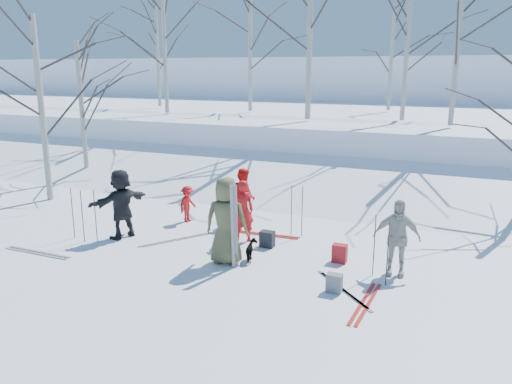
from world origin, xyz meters
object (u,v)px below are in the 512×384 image
at_px(skier_cream_east, 397,238).
at_px(skier_red_seated, 188,204).
at_px(skier_redor_behind, 243,196).
at_px(skier_red_north, 243,211).
at_px(skier_grey_west, 121,204).
at_px(backpack_red, 340,253).
at_px(dog, 252,251).
at_px(backpack_grey, 334,283).
at_px(backpack_dark, 267,239).
at_px(skier_olive_center, 226,221).

bearing_deg(skier_cream_east, skier_red_seated, 158.23).
xyz_separation_m(skier_redor_behind, skier_cream_east, (4.46, -1.98, 0.03)).
xyz_separation_m(skier_red_north, skier_redor_behind, (-0.60, 1.35, -0.00)).
distance_m(skier_grey_west, backpack_red, 5.66).
bearing_deg(dog, skier_cream_east, 167.64).
bearing_deg(skier_grey_west, skier_red_north, 126.66).
height_order(skier_cream_east, skier_grey_west, skier_grey_west).
bearing_deg(backpack_red, skier_red_seated, 164.82).
height_order(skier_red_north, skier_cream_east, skier_cream_east).
xyz_separation_m(skier_grey_west, backpack_grey, (5.89, -1.04, -0.71)).
bearing_deg(skier_grey_west, skier_red_seated, 173.89).
bearing_deg(skier_red_north, backpack_dark, 132.74).
distance_m(skier_cream_east, backpack_red, 1.40).
xyz_separation_m(skier_olive_center, skier_redor_behind, (-0.89, 2.81, -0.19)).
xyz_separation_m(skier_red_north, backpack_dark, (0.73, -0.15, -0.59)).
bearing_deg(dog, backpack_dark, -110.34).
bearing_deg(skier_redor_behind, skier_red_seated, 58.42).
height_order(skier_grey_west, backpack_red, skier_grey_west).
bearing_deg(skier_red_seated, skier_cream_east, -99.88).
distance_m(backpack_red, backpack_dark, 1.90).
relative_size(skier_red_seated, dog, 1.83).
relative_size(skier_redor_behind, backpack_dark, 3.97).
bearing_deg(skier_olive_center, backpack_dark, -121.06).
height_order(skier_red_north, dog, skier_red_north).
bearing_deg(backpack_dark, skier_red_north, 168.40).
bearing_deg(skier_red_seated, backpack_dark, -105.45).
height_order(skier_olive_center, skier_cream_east, skier_olive_center).
relative_size(dog, backpack_grey, 1.51).
relative_size(skier_red_seated, skier_grey_west, 0.58).
bearing_deg(skier_grey_west, skier_olive_center, 100.07).
relative_size(skier_olive_center, backpack_dark, 4.93).
relative_size(skier_cream_east, skier_grey_west, 0.92).
bearing_deg(skier_redor_behind, skier_grey_west, 85.12).
relative_size(skier_grey_west, backpack_grey, 4.73).
height_order(skier_cream_east, backpack_red, skier_cream_east).
xyz_separation_m(dog, backpack_red, (1.85, 0.74, -0.03)).
xyz_separation_m(backpack_red, backpack_grey, (0.30, -1.58, -0.02)).
bearing_deg(skier_redor_behind, backpack_grey, 177.27).
relative_size(skier_redor_behind, dog, 2.78).
bearing_deg(skier_grey_west, backpack_dark, 121.10).
bearing_deg(skier_red_seated, skier_red_north, -108.04).
distance_m(skier_red_north, dog, 1.49).
bearing_deg(skier_red_north, skier_red_seated, -57.83).
relative_size(skier_olive_center, skier_red_north, 1.24).
bearing_deg(backpack_red, backpack_dark, 171.86).
xyz_separation_m(skier_red_north, dog, (0.76, -1.16, -0.55)).
xyz_separation_m(skier_red_seated, backpack_grey, (5.04, -2.87, -0.33)).
height_order(skier_red_north, skier_grey_west, skier_grey_west).
xyz_separation_m(skier_red_north, skier_red_seated, (-2.13, 0.87, -0.27)).
relative_size(dog, backpack_dark, 1.43).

